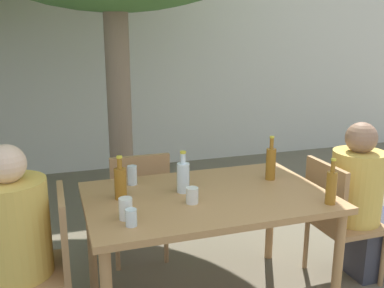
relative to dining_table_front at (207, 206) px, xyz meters
name	(u,v)px	position (x,y,z in m)	size (l,w,h in m)	color
cafe_building_wall	(120,62)	(0.00, 3.26, 0.70)	(10.00, 0.08, 2.80)	silver
dining_table_front	(207,206)	(0.00, 0.00, 0.00)	(1.50, 0.96, 0.78)	#B27F4C
patio_chair_0	(45,259)	(-0.98, 0.00, -0.20)	(0.44, 0.44, 0.89)	#A87A4C
patio_chair_1	(336,215)	(0.98, 0.00, -0.20)	(0.44, 0.44, 0.89)	#A87A4C
patio_chair_2	(138,201)	(-0.30, 0.71, -0.20)	(0.44, 0.44, 0.89)	#A87A4C
person_seated_0	(1,260)	(-1.21, 0.00, -0.16)	(0.60, 0.39, 1.19)	#383842
person_seated_1	(364,208)	(1.21, 0.00, -0.17)	(0.58, 0.36, 1.16)	#383842
water_bottle_0	(183,176)	(-0.13, 0.09, 0.18)	(0.08, 0.08, 0.27)	silver
amber_bottle_1	(120,182)	(-0.52, 0.09, 0.18)	(0.07, 0.07, 0.27)	#9E661E
amber_bottle_2	(271,163)	(0.51, 0.13, 0.20)	(0.07, 0.07, 0.30)	#9E661E
amber_bottle_3	(331,186)	(0.63, -0.37, 0.19)	(0.06, 0.06, 0.28)	#9E661E
drinking_glass_0	(126,209)	(-0.54, -0.21, 0.14)	(0.07, 0.07, 0.12)	silver
drinking_glass_1	(131,218)	(-0.53, -0.30, 0.13)	(0.06, 0.06, 0.09)	silver
drinking_glass_2	(132,175)	(-0.41, 0.32, 0.15)	(0.06, 0.06, 0.13)	silver
drinking_glass_3	(192,195)	(-0.13, -0.11, 0.13)	(0.07, 0.07, 0.10)	silver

